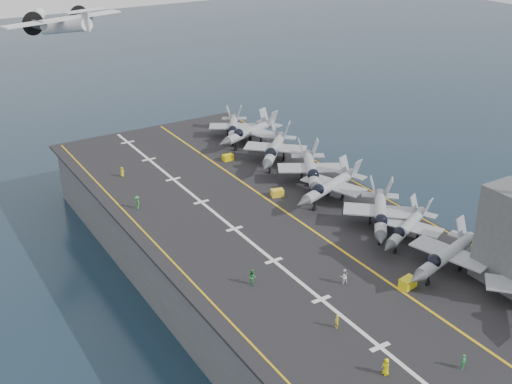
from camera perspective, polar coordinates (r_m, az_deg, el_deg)
ground at (r=97.13m, az=1.25°, el=-7.82°), size 500.00×500.00×0.00m
hull at (r=94.51m, az=1.28°, el=-5.27°), size 36.00×90.00×10.00m
flight_deck at (r=91.99m, az=1.31°, el=-2.48°), size 38.00×92.00×0.40m
foul_line at (r=93.39m, az=2.86°, el=-1.91°), size 0.35×90.00×0.02m
landing_centerline at (r=89.13m, az=-1.94°, el=-3.29°), size 0.50×90.00×0.02m
deck_edge_port at (r=84.95m, az=-8.40°, el=-5.11°), size 0.25×90.00×0.02m
deck_edge_stbd at (r=102.16m, az=10.06°, el=0.19°), size 0.25×90.00×0.02m
fighter_jet_1 at (r=81.56m, az=16.63°, el=-5.30°), size 16.60×13.10×5.08m
fighter_jet_2 at (r=87.28m, az=13.29°, el=-2.97°), size 15.70×13.56×4.59m
fighter_jet_3 at (r=89.48m, az=11.01°, el=-1.76°), size 17.74×18.21×5.31m
fighter_jet_4 at (r=96.67m, az=6.65°, el=0.62°), size 17.44×14.35×5.20m
fighter_jet_5 at (r=101.88m, az=4.91°, el=2.10°), size 17.05×18.87×5.46m
fighter_jet_6 at (r=109.77m, az=1.66°, el=3.93°), size 18.69×18.89×5.54m
fighter_jet_7 at (r=118.37m, az=-0.51°, el=5.47°), size 17.72×14.68×5.27m
fighter_jet_8 at (r=121.50m, az=-2.04°, el=5.85°), size 15.04×16.50×4.77m
tow_cart_a at (r=78.38m, az=13.34°, el=-7.86°), size 2.23×1.65×1.22m
tow_cart_b at (r=98.38m, az=1.91°, el=-0.07°), size 2.14×1.70×1.12m
tow_cart_c at (r=111.81m, az=-2.51°, el=3.09°), size 1.81×1.20×1.07m
crew_0 at (r=65.19m, az=11.49°, el=-14.97°), size 0.86×1.18×1.84m
crew_1 at (r=70.36m, az=7.20°, el=-11.34°), size 0.68×0.99×1.60m
crew_2 at (r=76.74m, az=-0.31°, el=-7.54°), size 1.00×1.31×1.97m
crew_3 at (r=95.96m, az=-10.52°, el=-0.90°), size 0.81×1.20×2.00m
crew_5 at (r=107.42m, az=-11.82°, el=1.77°), size 1.17×1.11×1.63m
crew_6 at (r=67.78m, az=17.98°, el=-14.15°), size 1.20×1.06×1.67m
crew_7 at (r=77.53m, az=7.83°, el=-7.44°), size 1.34×1.08×1.94m
transport_plane at (r=133.78m, az=-16.64°, el=13.91°), size 28.52×23.06×5.87m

